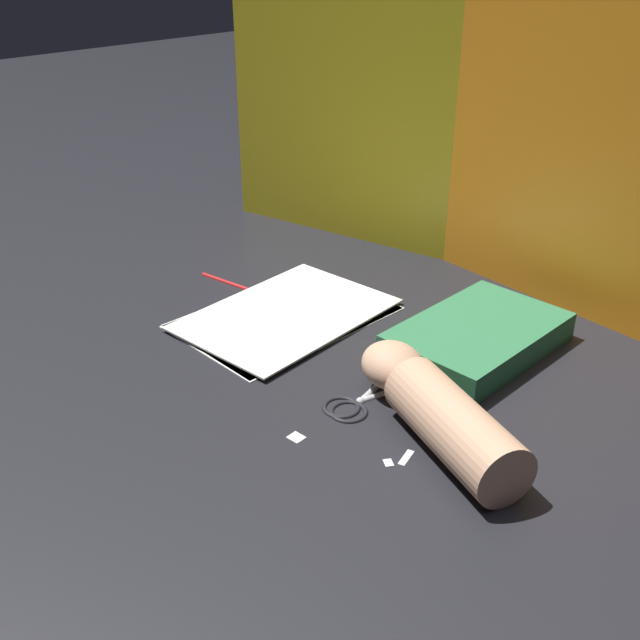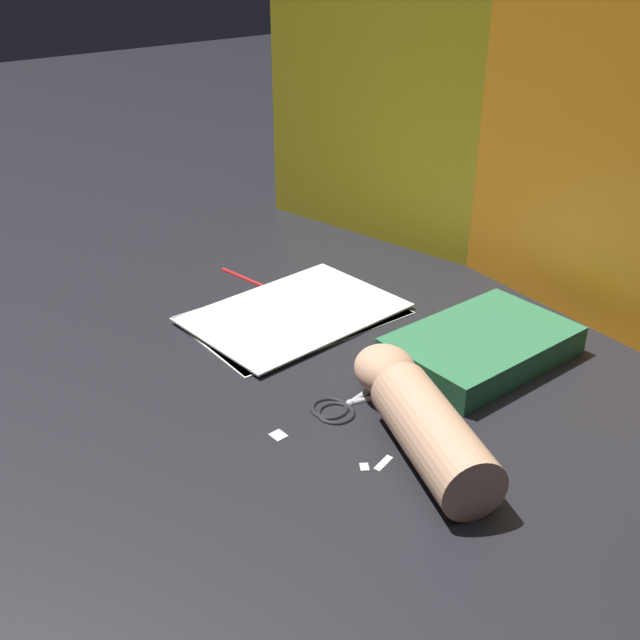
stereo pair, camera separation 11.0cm
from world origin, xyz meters
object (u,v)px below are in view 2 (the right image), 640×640
object	(u,v)px
book_closed	(482,346)
hand_forearm	(419,416)
scissors	(345,403)
paper_stack	(294,314)

from	to	relation	value
book_closed	hand_forearm	size ratio (longest dim) A/B	0.87
hand_forearm	scissors	bearing A→B (deg)	-171.82
paper_stack	scissors	xyz separation A→B (m)	(0.25, -0.11, -0.00)
scissors	hand_forearm	xyz separation A→B (m)	(0.12, 0.02, 0.04)
paper_stack	hand_forearm	size ratio (longest dim) A/B	1.10
paper_stack	book_closed	xyz separation A→B (m)	(0.29, 0.13, 0.02)
paper_stack	hand_forearm	xyz separation A→B (m)	(0.37, -0.09, 0.04)
paper_stack	book_closed	world-z (taller)	book_closed
book_closed	scissors	xyz separation A→B (m)	(-0.04, -0.24, -0.02)
paper_stack	hand_forearm	world-z (taller)	hand_forearm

